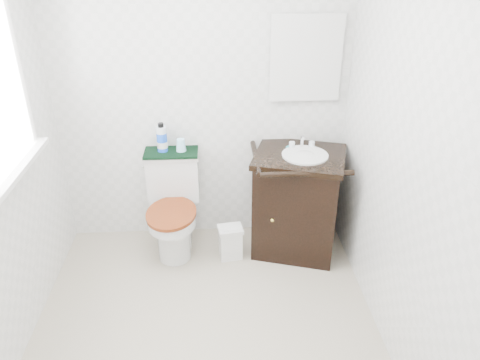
{
  "coord_description": "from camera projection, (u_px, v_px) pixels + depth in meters",
  "views": [
    {
      "loc": [
        0.09,
        -2.17,
        2.24
      ],
      "look_at": [
        0.26,
        0.75,
        0.7
      ],
      "focal_mm": 35.0,
      "sensor_mm": 36.0,
      "label": 1
    }
  ],
  "objects": [
    {
      "name": "floor",
      "position": [
        206.0,
        335.0,
        2.95
      ],
      "size": [
        2.4,
        2.4,
        0.0
      ],
      "primitive_type": "plane",
      "color": "#ACA08B",
      "rests_on": "ground"
    },
    {
      "name": "wall_back",
      "position": [
        202.0,
        93.0,
        3.45
      ],
      "size": [
        2.4,
        0.0,
        2.4
      ],
      "primitive_type": "plane",
      "rotation": [
        1.57,
        0.0,
        0.0
      ],
      "color": "silver",
      "rests_on": "ground"
    },
    {
      "name": "trash_bin",
      "position": [
        230.0,
        242.0,
        3.6
      ],
      "size": [
        0.2,
        0.17,
        0.27
      ],
      "color": "silver",
      "rests_on": "floor"
    },
    {
      "name": "wall_front",
      "position": [
        190.0,
        346.0,
        1.33
      ],
      "size": [
        2.4,
        0.0,
        2.4
      ],
      "primitive_type": "plane",
      "rotation": [
        -1.57,
        0.0,
        0.0
      ],
      "color": "silver",
      "rests_on": "ground"
    },
    {
      "name": "wall_right",
      "position": [
        408.0,
        158.0,
        2.45
      ],
      "size": [
        0.0,
        2.4,
        2.4
      ],
      "primitive_type": "plane",
      "rotation": [
        1.57,
        0.0,
        -1.57
      ],
      "color": "silver",
      "rests_on": "ground"
    },
    {
      "name": "mirror",
      "position": [
        306.0,
        59.0,
        3.35
      ],
      "size": [
        0.5,
        0.02,
        0.6
      ],
      "primitive_type": "cube",
      "color": "silver",
      "rests_on": "wall_back"
    },
    {
      "name": "cup",
      "position": [
        181.0,
        145.0,
        3.53
      ],
      "size": [
        0.08,
        0.08,
        0.09
      ],
      "primitive_type": "cone",
      "color": "#9BDCFF",
      "rests_on": "towel"
    },
    {
      "name": "toilet",
      "position": [
        174.0,
        210.0,
        3.64
      ],
      "size": [
        0.42,
        0.63,
        0.77
      ],
      "color": "silver",
      "rests_on": "floor"
    },
    {
      "name": "towel",
      "position": [
        171.0,
        152.0,
        3.54
      ],
      "size": [
        0.41,
        0.22,
        0.02
      ],
      "primitive_type": "cube",
      "color": "black",
      "rests_on": "toilet"
    },
    {
      "name": "soap_bar",
      "position": [
        290.0,
        147.0,
        3.5
      ],
      "size": [
        0.07,
        0.05,
        0.02
      ],
      "primitive_type": "ellipsoid",
      "color": "#1B7782",
      "rests_on": "vanity"
    },
    {
      "name": "mouthwash_bottle",
      "position": [
        162.0,
        138.0,
        3.5
      ],
      "size": [
        0.08,
        0.08,
        0.22
      ],
      "color": "blue",
      "rests_on": "towel"
    },
    {
      "name": "vanity",
      "position": [
        297.0,
        200.0,
        3.59
      ],
      "size": [
        0.78,
        0.72,
        0.92
      ],
      "color": "black",
      "rests_on": "floor"
    }
  ]
}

